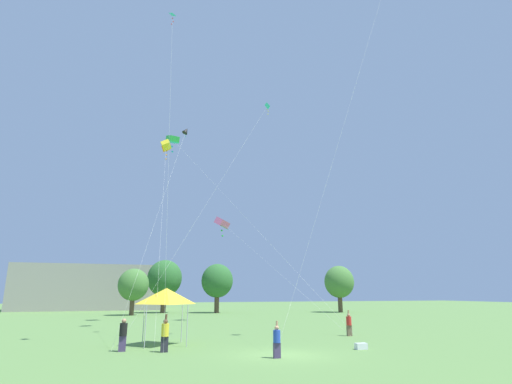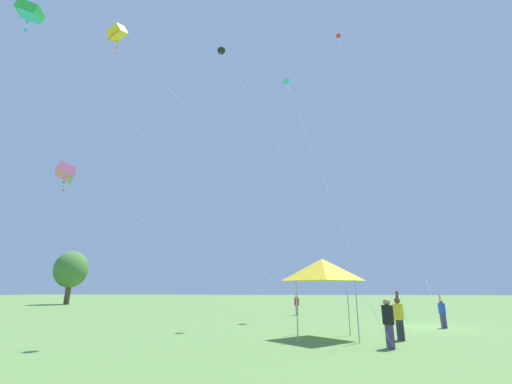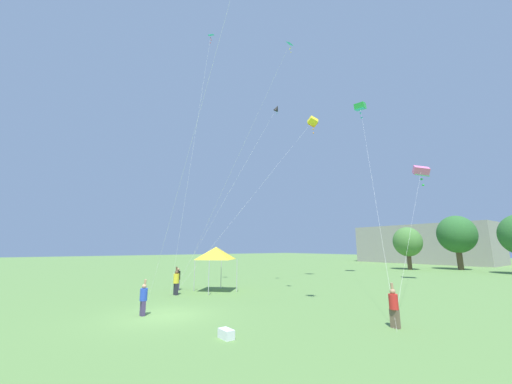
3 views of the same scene
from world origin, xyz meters
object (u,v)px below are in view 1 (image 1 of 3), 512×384
object	(u,v)px
festival_tent	(166,296)
kite_pink_box_2	(222,223)
person_yellow_shirt	(165,334)
kite_yellow_box_1	(166,146)
cooler_box	(361,346)
person_blue_shirt	(277,340)
person_black_shirt	(123,334)
kite_black_diamond_3	(186,131)
person_red_shirt	(349,323)
kite_green_box_5	(173,140)
kite_cyan_delta_0	(172,23)
kite_cyan_delta_4	(263,114)

from	to	relation	value
festival_tent	kite_pink_box_2	xyz separation A→B (m)	(7.67, 18.80, 7.95)
person_yellow_shirt	kite_yellow_box_1	size ratio (longest dim) A/B	0.11
person_yellow_shirt	cooler_box	bearing A→B (deg)	-34.87
person_blue_shirt	person_black_shirt	bearing A→B (deg)	123.23
kite_pink_box_2	kite_black_diamond_3	size ratio (longest dim) A/B	1.15
festival_tent	person_black_shirt	bearing A→B (deg)	-139.18
person_red_shirt	kite_green_box_5	world-z (taller)	kite_green_box_5
kite_cyan_delta_0	kite_cyan_delta_4	distance (m)	9.14
person_yellow_shirt	kite_green_box_5	world-z (taller)	kite_green_box_5
kite_cyan_delta_4	person_yellow_shirt	bearing A→B (deg)	-148.52
kite_cyan_delta_4	kite_green_box_5	xyz separation A→B (m)	(-5.18, 17.46, 3.82)
person_blue_shirt	kite_cyan_delta_4	bearing A→B (deg)	51.60
cooler_box	kite_pink_box_2	world-z (taller)	kite_pink_box_2
person_red_shirt	kite_green_box_5	distance (m)	28.67
person_blue_shirt	kite_green_box_5	world-z (taller)	kite_green_box_5
person_yellow_shirt	person_blue_shirt	world-z (taller)	person_yellow_shirt
cooler_box	person_yellow_shirt	xyz separation A→B (m)	(-10.45, 2.17, 0.77)
festival_tent	person_red_shirt	bearing A→B (deg)	5.04
person_black_shirt	kite_green_box_5	world-z (taller)	kite_green_box_5
person_blue_shirt	kite_black_diamond_3	world-z (taller)	kite_black_diamond_3
festival_tent	kite_cyan_delta_0	bearing A→B (deg)	-128.40
person_blue_shirt	kite_yellow_box_1	world-z (taller)	kite_yellow_box_1
person_blue_shirt	kite_yellow_box_1	distance (m)	24.39
kite_yellow_box_1	kite_black_diamond_3	world-z (taller)	kite_yellow_box_1
kite_yellow_box_1	person_blue_shirt	bearing A→B (deg)	-76.22
person_yellow_shirt	person_black_shirt	size ratio (longest dim) A/B	1.14
person_yellow_shirt	kite_cyan_delta_4	xyz separation A→B (m)	(6.99, 4.28, 15.53)
person_yellow_shirt	person_black_shirt	bearing A→B (deg)	132.77
person_blue_shirt	person_black_shirt	distance (m)	8.41
person_black_shirt	person_red_shirt	bearing A→B (deg)	-39.73
person_red_shirt	person_black_shirt	distance (m)	15.90
kite_cyan_delta_0	kite_pink_box_2	distance (m)	23.82
festival_tent	person_red_shirt	size ratio (longest dim) A/B	1.84
person_blue_shirt	kite_cyan_delta_0	world-z (taller)	kite_cyan_delta_0
person_black_shirt	kite_black_diamond_3	bearing A→B (deg)	11.39
person_red_shirt	person_yellow_shirt	bearing A→B (deg)	170.03
person_blue_shirt	person_red_shirt	bearing A→B (deg)	18.43
kite_pink_box_2	kite_cyan_delta_4	size ratio (longest dim) A/B	1.07
festival_tent	person_blue_shirt	size ratio (longest dim) A/B	1.94
person_red_shirt	person_black_shirt	xyz separation A→B (m)	(-15.57, -3.20, 0.03)
cooler_box	person_yellow_shirt	size ratio (longest dim) A/B	0.34
festival_tent	kite_green_box_5	xyz separation A→B (m)	(1.57, 18.76, 17.46)
person_blue_shirt	kite_green_box_5	bearing A→B (deg)	73.11
cooler_box	kite_cyan_delta_0	distance (m)	24.23
person_blue_shirt	kite_pink_box_2	bearing A→B (deg)	59.39
cooler_box	kite_cyan_delta_4	bearing A→B (deg)	118.19
festival_tent	person_red_shirt	xyz separation A→B (m)	(13.21, 1.16, -1.95)
kite_black_diamond_3	person_red_shirt	bearing A→B (deg)	-18.80
person_yellow_shirt	person_blue_shirt	xyz separation A→B (m)	(4.95, -3.61, -0.10)
kite_yellow_box_1	kite_pink_box_2	distance (m)	12.05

